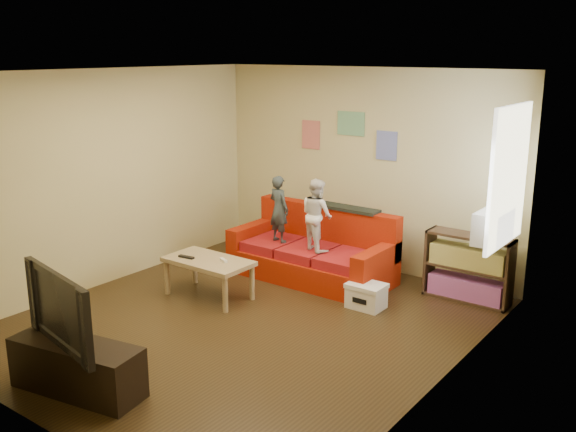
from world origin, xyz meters
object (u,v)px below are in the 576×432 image
Objects in this scene: coffee_table at (209,265)px; bookshelf at (468,271)px; file_box at (366,295)px; television at (72,307)px; tv_stand at (77,367)px; child_b at (317,215)px; sofa at (314,254)px; child_a at (279,209)px.

coffee_table is 3.10m from bookshelf.
television reaches higher than file_box.
coffee_table is 2.40m from tv_stand.
child_b is 0.75× the size of tv_stand.
tv_stand is (-1.08, -3.16, 0.08)m from file_box.
television is at bearing 110.38° from child_b.
sofa is at bearing -167.79° from bookshelf.
sofa reaches higher than bookshelf.
sofa is at bearing 154.72° from file_box.
child_a is 0.87× the size of bookshelf.
file_box is 3.40m from television.
child_b is 3.50m from television.
child_a is 3.58m from tv_stand.
file_box is (0.93, -0.34, -0.76)m from child_b.
coffee_table is at bearing 92.72° from child_a.
child_a reaches higher than television.
file_box is 0.35× the size of tv_stand.
file_box is 3.34m from tv_stand.
television is at bearing -75.06° from coffee_table.
file_box is at bearing -132.36° from bookshelf.
sofa is 1.73× the size of tv_stand.
file_box is at bearing -177.08° from child_b.
coffee_table is (-0.77, -1.18, -0.50)m from child_b.
bookshelf is 0.83× the size of tv_stand.
bookshelf reaches higher than file_box.
bookshelf is (2.38, 0.59, -0.53)m from child_a.
tv_stand is at bearing -90.03° from sofa.
sofa is at bearing 65.33° from coffee_table.
bookshelf is at bearing -155.25° from child_a.
television is (-1.08, -3.16, 0.65)m from file_box.
child_a is at bearing -166.08° from bookshelf.
child_b is 0.79× the size of television.
coffee_table is 1.04× the size of bookshelf.
bookshelf is at bearing 75.88° from television.
file_box is (-0.85, -0.93, -0.21)m from bookshelf.
tv_stand is 0.57m from television.
tv_stand is at bearing -108.95° from file_box.
child_b reaches higher than tv_stand.
sofa reaches higher than file_box.
child_b is at bearing 76.92° from tv_stand.
sofa is 1.97m from bookshelf.
child_a reaches higher than tv_stand.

